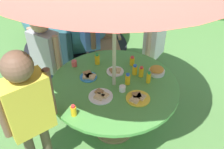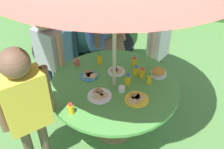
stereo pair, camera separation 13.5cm
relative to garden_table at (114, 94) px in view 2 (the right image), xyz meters
The scene contains 22 objects.
ground_plane 0.57m from the garden_table, ahead, with size 10.00×10.00×0.02m, color #548442.
garden_table is the anchor object (origin of this frame).
wooden_chair 1.24m from the garden_table, 109.19° to the left, with size 0.59×0.58×1.06m.
dome_tent 2.07m from the garden_table, 120.06° to the left, with size 1.89×1.89×1.44m.
child_in_white_shirt 0.97m from the garden_table, 68.22° to the left, with size 0.27×0.38×1.20m.
child_in_blue_shirt 1.05m from the garden_table, 119.85° to the left, with size 0.34×0.41×1.36m.
child_in_grey_shirt 0.95m from the garden_table, 161.23° to the left, with size 0.41×0.28×1.28m.
child_in_yellow_shirt 0.97m from the garden_table, 131.35° to the right, with size 0.40×0.42×1.43m.
snack_bowl 0.53m from the garden_table, 33.23° to the left, with size 0.18×0.18×0.08m.
plate_front_edge 0.26m from the garden_table, 97.63° to the left, with size 0.19×0.19×0.03m.
plate_mid_left 0.33m from the garden_table, 167.81° to the left, with size 0.19×0.19×0.03m.
plate_far_right 0.35m from the garden_table, 33.08° to the right, with size 0.24×0.24×0.03m.
plate_near_left 0.27m from the garden_table, 113.23° to the right, with size 0.24×0.24×0.03m.
juice_bottle_near_right 0.34m from the garden_table, 49.75° to the left, with size 0.06×0.06×0.12m.
juice_bottle_far_left 0.38m from the garden_table, 36.76° to the left, with size 0.05×0.05×0.12m.
juice_bottle_center_front 0.46m from the garden_table, 128.06° to the left, with size 0.06×0.06×0.13m.
juice_bottle_center_back 0.45m from the garden_table, 70.95° to the left, with size 0.06×0.06×0.11m.
juice_bottle_mid_right 0.24m from the garden_table, 15.29° to the left, with size 0.06×0.06×0.13m.
juice_bottle_back_edge 0.60m from the garden_table, 118.57° to the right, with size 0.05×0.05×0.12m.
juice_bottle_spot_a 0.41m from the garden_table, 16.73° to the left, with size 0.05×0.05×0.13m.
cup_near 0.21m from the garden_table, 40.95° to the right, with size 0.06×0.06×0.06m, color white.
cup_far 0.58m from the garden_table, 154.87° to the left, with size 0.06×0.06×0.07m, color #E04C47.
Camera 2 is at (0.52, -2.03, 2.42)m, focal length 41.85 mm.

